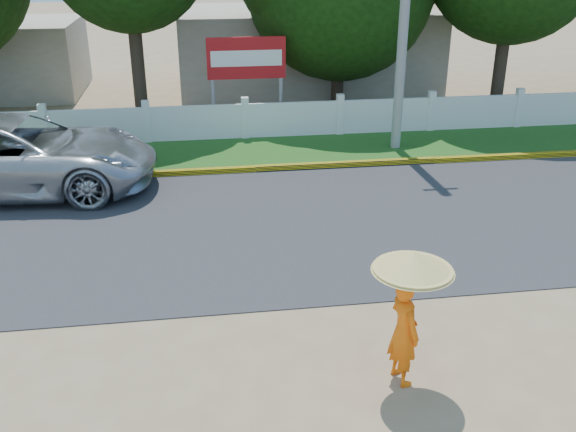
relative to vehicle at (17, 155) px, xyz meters
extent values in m
plane|color=#9E8460|center=(5.88, -7.46, -0.93)|extent=(120.00, 120.00, 0.00)
cube|color=#38383A|center=(5.88, -2.96, -0.92)|extent=(60.00, 7.00, 0.02)
cube|color=#2D601E|center=(5.88, 2.29, -0.91)|extent=(60.00, 3.50, 0.03)
cube|color=yellow|center=(5.88, 0.59, -0.85)|extent=(40.00, 0.18, 0.16)
cube|color=silver|center=(5.88, 3.74, -0.38)|extent=(40.00, 0.10, 1.10)
cube|color=#B7AD99|center=(8.88, 10.54, 0.67)|extent=(10.00, 6.00, 3.20)
imported|color=#AFB3B8|center=(0.00, 0.00, 0.00)|extent=(6.84, 3.44, 1.86)
imported|color=orange|center=(7.05, -8.51, -0.12)|extent=(0.52, 0.67, 1.62)
cylinder|color=#949399|center=(7.10, -8.51, 0.50)|extent=(0.02, 0.02, 1.05)
cone|color=#D2BB60|center=(7.10, -8.51, 0.95)|extent=(1.11, 1.11, 0.27)
cylinder|color=gray|center=(4.95, 4.84, 0.07)|extent=(0.12, 0.12, 2.00)
cylinder|color=gray|center=(7.15, 4.84, 0.07)|extent=(0.12, 0.12, 2.00)
cube|color=#A91214|center=(6.05, 4.84, 1.37)|extent=(2.50, 0.12, 1.30)
cube|color=silver|center=(6.05, 4.78, 1.37)|extent=(2.25, 0.02, 0.49)
cylinder|color=#473828|center=(14.96, 5.54, 0.93)|extent=(0.44, 0.44, 3.72)
cylinder|color=#473828|center=(2.56, 6.36, 1.11)|extent=(0.44, 0.44, 4.09)
cylinder|color=#473828|center=(9.52, 7.03, 0.34)|extent=(0.44, 0.44, 2.54)
camera|label=1|loc=(4.39, -15.68, 4.87)|focal=40.00mm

